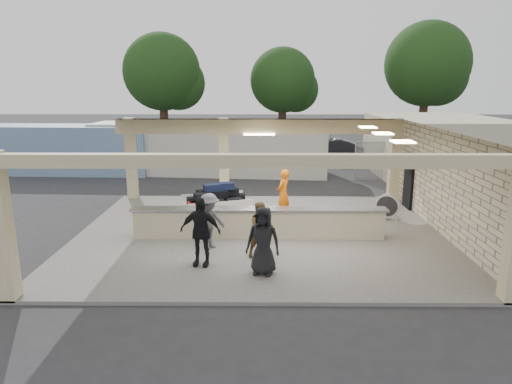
{
  "coord_description": "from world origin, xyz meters",
  "views": [
    {
      "loc": [
        0.02,
        -14.54,
        4.99
      ],
      "look_at": [
        -0.11,
        1.0,
        1.25
      ],
      "focal_mm": 32.0,
      "sensor_mm": 36.0,
      "label": 1
    }
  ],
  "objects_px": {
    "container_white": "(209,149)",
    "container_blue": "(60,149)",
    "passenger_c": "(209,221)",
    "baggage_handler": "(283,194)",
    "passenger_a": "(261,229)",
    "passenger_b": "(200,231)",
    "car_white_b": "(447,151)",
    "car_white_a": "(414,153)",
    "passenger_d": "(263,241)",
    "car_dark": "(343,151)",
    "baggage_counter": "(259,223)",
    "drum_fan": "(388,206)",
    "luggage_cart": "(216,201)"
  },
  "relations": [
    {
      "from": "car_white_b",
      "to": "container_blue",
      "type": "xyz_separation_m",
      "value": [
        -23.19,
        -3.5,
        0.57
      ]
    },
    {
      "from": "car_white_a",
      "to": "car_white_b",
      "type": "xyz_separation_m",
      "value": [
        2.26,
        0.41,
        0.05
      ]
    },
    {
      "from": "luggage_cart",
      "to": "drum_fan",
      "type": "xyz_separation_m",
      "value": [
        6.26,
        0.27,
        -0.24
      ]
    },
    {
      "from": "passenger_b",
      "to": "car_white_a",
      "type": "height_order",
      "value": "passenger_b"
    },
    {
      "from": "baggage_handler",
      "to": "container_white",
      "type": "relative_size",
      "value": 0.14
    },
    {
      "from": "passenger_b",
      "to": "passenger_d",
      "type": "distance_m",
      "value": 1.8
    },
    {
      "from": "baggage_counter",
      "to": "drum_fan",
      "type": "bearing_deg",
      "value": 23.91
    },
    {
      "from": "baggage_handler",
      "to": "passenger_a",
      "type": "distance_m",
      "value": 4.0
    },
    {
      "from": "baggage_counter",
      "to": "car_white_b",
      "type": "distance_m",
      "value": 19.06
    },
    {
      "from": "passenger_b",
      "to": "car_white_b",
      "type": "distance_m",
      "value": 21.84
    },
    {
      "from": "container_blue",
      "to": "car_white_b",
      "type": "bearing_deg",
      "value": 11.1
    },
    {
      "from": "passenger_d",
      "to": "car_white_a",
      "type": "relative_size",
      "value": 0.36
    },
    {
      "from": "passenger_c",
      "to": "container_blue",
      "type": "xyz_separation_m",
      "value": [
        -9.73,
        12.35,
        0.38
      ]
    },
    {
      "from": "container_white",
      "to": "container_blue",
      "type": "xyz_separation_m",
      "value": [
        -8.44,
        0.2,
        -0.06
      ]
    },
    {
      "from": "baggage_handler",
      "to": "car_white_b",
      "type": "xyz_separation_m",
      "value": [
        11.07,
        12.54,
        -0.24
      ]
    },
    {
      "from": "car_dark",
      "to": "container_white",
      "type": "distance_m",
      "value": 9.06
    },
    {
      "from": "container_white",
      "to": "drum_fan",
      "type": "bearing_deg",
      "value": -45.1
    },
    {
      "from": "baggage_counter",
      "to": "car_white_b",
      "type": "height_order",
      "value": "car_white_b"
    },
    {
      "from": "luggage_cart",
      "to": "passenger_a",
      "type": "relative_size",
      "value": 1.68
    },
    {
      "from": "luggage_cart",
      "to": "drum_fan",
      "type": "distance_m",
      "value": 6.27
    },
    {
      "from": "car_white_a",
      "to": "car_dark",
      "type": "height_order",
      "value": "car_dark"
    },
    {
      "from": "passenger_d",
      "to": "car_white_a",
      "type": "bearing_deg",
      "value": 73.78
    },
    {
      "from": "baggage_handler",
      "to": "container_blue",
      "type": "relative_size",
      "value": 0.18
    },
    {
      "from": "passenger_c",
      "to": "container_blue",
      "type": "relative_size",
      "value": 0.17
    },
    {
      "from": "car_white_a",
      "to": "container_white",
      "type": "height_order",
      "value": "container_white"
    },
    {
      "from": "drum_fan",
      "to": "passenger_d",
      "type": "xyz_separation_m",
      "value": [
        -4.6,
        -4.96,
        0.4
      ]
    },
    {
      "from": "passenger_b",
      "to": "container_blue",
      "type": "relative_size",
      "value": 0.19
    },
    {
      "from": "car_white_a",
      "to": "car_white_b",
      "type": "bearing_deg",
      "value": -103.12
    },
    {
      "from": "car_white_a",
      "to": "car_dark",
      "type": "relative_size",
      "value": 1.12
    },
    {
      "from": "car_white_b",
      "to": "container_white",
      "type": "relative_size",
      "value": 0.37
    },
    {
      "from": "baggage_counter",
      "to": "passenger_d",
      "type": "relative_size",
      "value": 4.53
    },
    {
      "from": "baggage_handler",
      "to": "car_white_a",
      "type": "bearing_deg",
      "value": 174.17
    },
    {
      "from": "car_white_b",
      "to": "container_blue",
      "type": "height_order",
      "value": "container_blue"
    },
    {
      "from": "passenger_a",
      "to": "luggage_cart",
      "type": "bearing_deg",
      "value": 84.09
    },
    {
      "from": "baggage_counter",
      "to": "car_dark",
      "type": "relative_size",
      "value": 1.84
    },
    {
      "from": "luggage_cart",
      "to": "passenger_d",
      "type": "height_order",
      "value": "passenger_d"
    },
    {
      "from": "passenger_b",
      "to": "car_white_a",
      "type": "distance_m",
      "value": 20.18
    },
    {
      "from": "luggage_cart",
      "to": "container_blue",
      "type": "distance_m",
      "value": 13.57
    },
    {
      "from": "passenger_d",
      "to": "car_white_b",
      "type": "bearing_deg",
      "value": 69.0
    },
    {
      "from": "baggage_counter",
      "to": "baggage_handler",
      "type": "bearing_deg",
      "value": 68.75
    },
    {
      "from": "car_white_b",
      "to": "passenger_d",
      "type": "bearing_deg",
      "value": 152.36
    },
    {
      "from": "passenger_b",
      "to": "passenger_c",
      "type": "bearing_deg",
      "value": 94.41
    },
    {
      "from": "passenger_c",
      "to": "baggage_counter",
      "type": "bearing_deg",
      "value": -12.14
    },
    {
      "from": "passenger_b",
      "to": "car_white_b",
      "type": "bearing_deg",
      "value": 60.57
    },
    {
      "from": "baggage_counter",
      "to": "drum_fan",
      "type": "xyz_separation_m",
      "value": [
        4.71,
        2.09,
        0.02
      ]
    },
    {
      "from": "passenger_a",
      "to": "car_dark",
      "type": "relative_size",
      "value": 0.36
    },
    {
      "from": "luggage_cart",
      "to": "passenger_b",
      "type": "xyz_separation_m",
      "value": [
        -0.04,
        -4.11,
        0.22
      ]
    },
    {
      "from": "passenger_a",
      "to": "passenger_b",
      "type": "distance_m",
      "value": 1.79
    },
    {
      "from": "car_white_b",
      "to": "car_dark",
      "type": "xyz_separation_m",
      "value": [
        -6.6,
        0.21,
        -0.02
      ]
    },
    {
      "from": "container_white",
      "to": "luggage_cart",
      "type": "bearing_deg",
      "value": -77.2
    }
  ]
}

